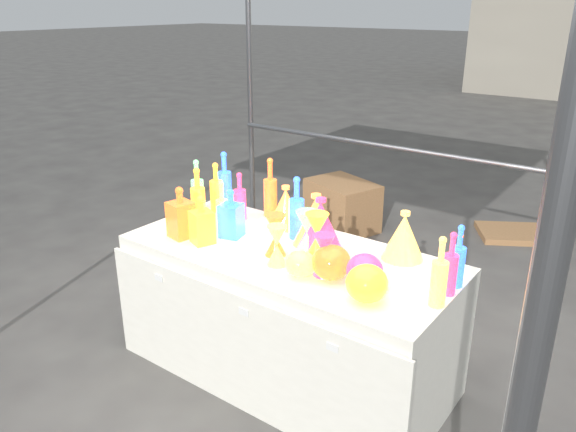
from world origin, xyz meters
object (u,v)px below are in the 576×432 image
Objects in this scene: lampshade_0 at (316,219)px; bottle_0 at (216,187)px; decanter_0 at (202,220)px; hourglass_0 at (275,235)px; globe_0 at (367,285)px; display_table at (287,313)px; cardboard_box_closed at (342,205)px.

bottle_0 is at bearing -167.40° from lampshade_0.
hourglass_0 is (0.42, 0.11, -0.02)m from decanter_0.
hourglass_0 is 1.18× the size of globe_0.
display_table is 6.42× the size of lampshade_0.
cardboard_box_closed is 1.94m from bottle_0.
decanter_0 is 1.44× the size of globe_0.
lampshade_0 is at bearing -4.76° from bottle_0.
bottle_0 is 0.77m from hourglass_0.
decanter_0 is (-0.44, -0.18, 0.51)m from display_table.
display_table is at bearing -92.06° from lampshade_0.
display_table is 8.23× the size of hourglass_0.
globe_0 is 0.66× the size of lampshade_0.
lampshade_0 reaches higher than globe_0.
display_table is at bearing -47.72° from cardboard_box_closed.
display_table is 0.49m from hourglass_0.
decanter_0 reaches higher than cardboard_box_closed.
bottle_0 reaches higher than lampshade_0.
bottle_0 is at bearing 145.49° from decanter_0.
cardboard_box_closed is at bearing 111.92° from hourglass_0.
cardboard_box_closed is 3.28× the size of globe_0.
hourglass_0 reaches higher than cardboard_box_closed.
decanter_0 is at bearing -158.29° from display_table.
bottle_0 is at bearing 161.60° from display_table.
display_table is 5.84× the size of bottle_0.
cardboard_box_closed is 2.16× the size of lampshade_0.
bottle_0 is (-0.73, 0.24, 0.53)m from display_table.
decanter_0 is (0.44, -2.23, 0.66)m from cardboard_box_closed.
bottle_0 is 1.10× the size of lampshade_0.
lampshade_0 reaches higher than decanter_0.
bottle_0 reaches higher than globe_0.
cardboard_box_closed is at bearing 122.35° from decanter_0.
display_table is 6.77× the size of decanter_0.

